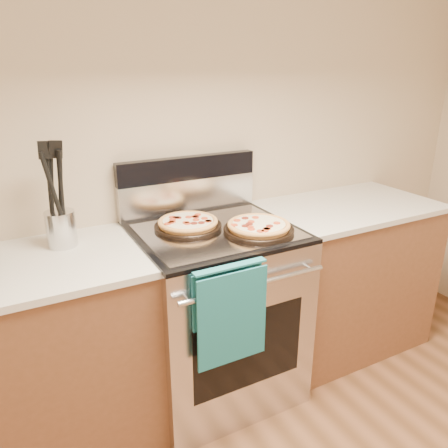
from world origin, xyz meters
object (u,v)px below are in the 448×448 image
pepperoni_pizza_back (188,224)px  pepperoni_pizza_front (259,227)px  range_body (215,314)px  utensil_crock (61,229)px

pepperoni_pizza_back → pepperoni_pizza_front: (0.28, -0.20, 0.00)m
range_body → utensil_crock: bearing=166.3°
utensil_crock → pepperoni_pizza_front: bearing=-19.3°
pepperoni_pizza_back → utensil_crock: (-0.56, 0.09, 0.04)m
pepperoni_pizza_back → range_body: bearing=-32.7°
pepperoni_pizza_front → utensil_crock: (-0.84, 0.29, 0.04)m
range_body → utensil_crock: (-0.67, 0.16, 0.54)m
pepperoni_pizza_front → range_body: bearing=142.1°
range_body → pepperoni_pizza_back: bearing=147.3°
range_body → pepperoni_pizza_back: 0.51m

